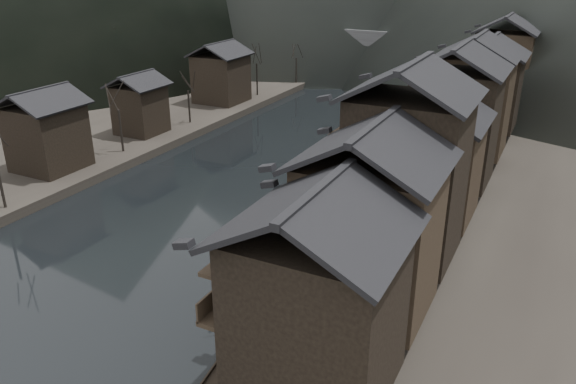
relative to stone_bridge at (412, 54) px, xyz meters
The scene contains 12 objects.
water 72.18m from the stone_bridge, 90.00° to the right, with size 300.00×300.00×0.00m, color black.
left_bank 47.64m from the stone_bridge, 137.56° to the right, with size 40.00×200.00×1.20m, color #2D2823.
stilt_houses 55.43m from the stone_bridge, 71.79° to the right, with size 9.00×67.60×15.65m.
left_houses 55.79m from the stone_bridge, 111.56° to the right, with size 8.10×53.20×8.73m.
bare_trees 54.82m from the stone_bridge, 108.07° to the right, with size 3.86×72.55×7.72m.
moored_sampans 49.26m from the stone_bridge, 75.90° to the right, with size 3.16×67.90×0.47m.
midriver_boats 20.95m from the stone_bridge, 69.63° to the right, with size 4.14×38.38×0.44m.
stone_bridge is the anchor object (origin of this frame).
hero_sampan 74.79m from the stone_bridge, 82.65° to the right, with size 2.48×4.76×0.43m.
cargo_heap 74.54m from the stone_bridge, 82.69° to the right, with size 1.05×1.38×0.63m, color black.
boatman 76.36m from the stone_bridge, 82.35° to the right, with size 0.61×0.40×1.66m, color #575759.
bamboo_pole 76.30m from the stone_bridge, 82.20° to the right, with size 0.06×0.06×4.23m, color #8C7A51.
Camera 1 is at (25.74, -27.50, 21.25)m, focal length 35.00 mm.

